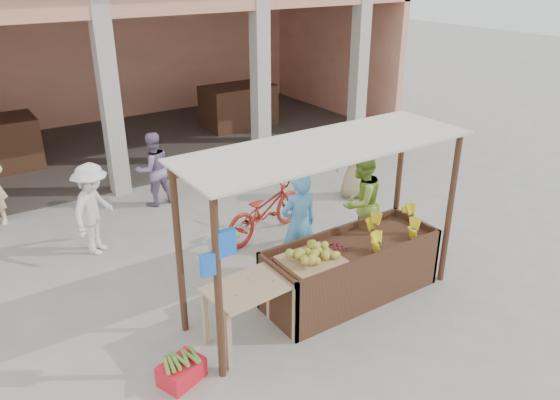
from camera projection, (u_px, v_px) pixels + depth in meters
ground at (322, 306)px, 7.78m from camera, size 60.00×60.00×0.00m
market_building at (106, 39)px, 13.48m from camera, size 14.40×6.40×4.20m
fruit_stall at (351, 272)px, 7.87m from camera, size 2.60×0.95×0.80m
stall_awning at (324, 176)px, 7.01m from camera, size 4.09×1.35×2.39m
banana_heap at (392, 228)px, 8.02m from camera, size 1.23×0.67×0.22m
melon_tray at (311, 257)px, 7.28m from camera, size 0.78×0.67×0.20m
berry_heap at (334, 247)px, 7.58m from camera, size 0.41×0.33×0.13m
side_table at (250, 295)px, 6.76m from camera, size 1.11×0.79×0.86m
papaya_pile at (249, 279)px, 6.67m from camera, size 0.70×0.40×0.20m
red_crate at (182, 372)px, 6.36m from camera, size 0.59×0.51×0.26m
plantain_bundle at (181, 360)px, 6.29m from camera, size 0.39×0.27×0.08m
produce_sacks at (276, 148)px, 13.31m from camera, size 0.94×0.70×0.57m
vendor_blue at (299, 222)px, 8.24m from camera, size 0.71×0.55×1.79m
vendor_green at (361, 200)px, 8.98m from camera, size 0.96×0.69×1.80m
motorcycle at (265, 208)px, 9.58m from camera, size 1.20×2.09×1.03m
shopper_a at (93, 206)px, 8.89m from camera, size 1.15×1.15×1.69m
shopper_c at (357, 156)px, 10.98m from camera, size 1.02×0.92×1.78m
shopper_f at (153, 166)px, 10.68m from camera, size 0.82×0.51×1.62m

